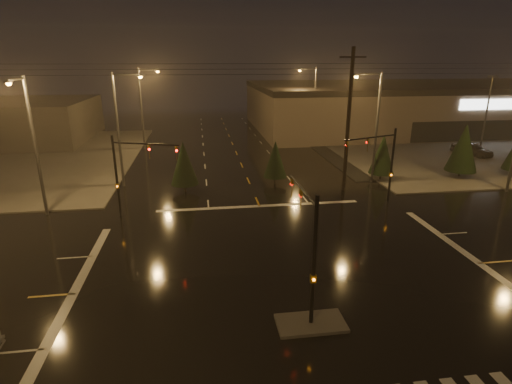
% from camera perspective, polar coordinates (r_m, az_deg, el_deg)
% --- Properties ---
extents(ground, '(140.00, 140.00, 0.00)m').
position_cam_1_polar(ground, '(21.76, 4.93, -12.09)').
color(ground, black).
rests_on(ground, ground).
extents(sidewalk_ne, '(36.00, 36.00, 0.12)m').
position_cam_1_polar(sidewalk_ne, '(60.28, 27.06, 5.94)').
color(sidewalk_ne, '#494641').
rests_on(sidewalk_ne, ground).
extents(median_island, '(3.00, 1.60, 0.15)m').
position_cam_1_polar(median_island, '(18.50, 7.84, -18.07)').
color(median_island, '#494641').
rests_on(median_island, ground).
extents(stop_bar_far, '(16.00, 0.50, 0.01)m').
position_cam_1_polar(stop_bar_far, '(31.55, 0.49, -2.01)').
color(stop_bar_far, beige).
rests_on(stop_bar_far, ground).
extents(parking_lot, '(50.00, 24.00, 0.08)m').
position_cam_1_polar(parking_lot, '(61.76, 31.92, 5.41)').
color(parking_lot, black).
rests_on(parking_lot, ground).
extents(retail_building, '(60.20, 28.30, 7.20)m').
position_cam_1_polar(retail_building, '(75.71, 23.81, 11.47)').
color(retail_building, '#746253').
rests_on(retail_building, ground).
extents(signal_mast_median, '(0.25, 4.59, 6.00)m').
position_cam_1_polar(signal_mast_median, '(17.39, 7.53, -6.47)').
color(signal_mast_median, black).
rests_on(signal_mast_median, ground).
extents(signal_mast_ne, '(4.84, 1.86, 6.00)m').
position_cam_1_polar(signal_mast_ne, '(32.43, 17.64, 4.67)').
color(signal_mast_ne, black).
rests_on(signal_mast_ne, ground).
extents(signal_mast_nw, '(4.84, 1.86, 6.00)m').
position_cam_1_polar(signal_mast_nw, '(29.70, -17.69, 3.45)').
color(signal_mast_nw, black).
rests_on(signal_mast_nw, ground).
extents(streetlight_1, '(2.77, 0.32, 10.00)m').
position_cam_1_polar(streetlight_1, '(37.21, -18.74, 9.41)').
color(streetlight_1, '#38383A').
rests_on(streetlight_1, ground).
extents(streetlight_2, '(2.77, 0.32, 10.00)m').
position_cam_1_polar(streetlight_2, '(52.91, -15.77, 12.10)').
color(streetlight_2, '#38383A').
rests_on(streetlight_2, ground).
extents(streetlight_3, '(2.77, 0.32, 10.00)m').
position_cam_1_polar(streetlight_3, '(37.99, 16.50, 9.79)').
color(streetlight_3, '#38383A').
rests_on(streetlight_3, ground).
extents(streetlight_4, '(2.77, 0.32, 10.00)m').
position_cam_1_polar(streetlight_4, '(56.68, 8.12, 12.97)').
color(streetlight_4, '#38383A').
rests_on(streetlight_4, ground).
extents(streetlight_5, '(0.32, 2.77, 10.00)m').
position_cam_1_polar(streetlight_5, '(32.02, -29.36, 6.69)').
color(streetlight_5, '#38383A').
rests_on(streetlight_5, ground).
extents(utility_pole_1, '(2.20, 0.32, 12.00)m').
position_cam_1_polar(utility_pole_1, '(34.89, 13.05, 9.90)').
color(utility_pole_1, black).
rests_on(utility_pole_1, ground).
extents(conifer_0, '(2.36, 2.36, 4.39)m').
position_cam_1_polar(conifer_0, '(39.50, 17.63, 5.17)').
color(conifer_0, black).
rests_on(conifer_0, ground).
extents(conifer_1, '(2.92, 2.92, 5.26)m').
position_cam_1_polar(conifer_1, '(43.34, 27.53, 5.65)').
color(conifer_1, black).
rests_on(conifer_1, ground).
extents(conifer_3, '(2.39, 2.39, 4.43)m').
position_cam_1_polar(conifer_3, '(34.85, -10.27, 4.08)').
color(conifer_3, black).
rests_on(conifer_3, ground).
extents(conifer_4, '(2.14, 2.14, 4.04)m').
position_cam_1_polar(conifer_4, '(36.58, 2.77, 4.72)').
color(conifer_4, black).
rests_on(conifer_4, ground).
extents(car_parked, '(3.54, 5.17, 1.63)m').
position_cam_1_polar(car_parked, '(54.50, 28.46, 5.41)').
color(car_parked, black).
rests_on(car_parked, ground).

